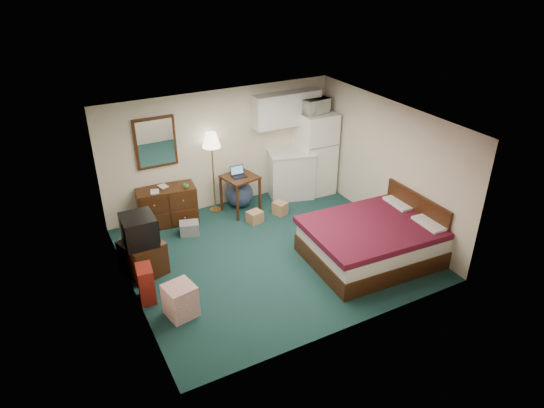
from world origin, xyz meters
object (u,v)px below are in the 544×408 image
floor_lamp (213,173)px  kitchen_counter (291,174)px  bed (372,242)px  fridge (315,153)px  desk (240,194)px  tv_stand (143,257)px  suitcase (146,284)px  dresser (167,206)px

floor_lamp → kitchen_counter: floor_lamp is taller
bed → fridge: bearing=81.3°
floor_lamp → desk: floor_lamp is taller
floor_lamp → tv_stand: size_ratio=2.64×
kitchen_counter → fridge: 0.71m
floor_lamp → tv_stand: (-1.92, -1.51, -0.56)m
desk → fridge: bearing=-8.3°
kitchen_counter → suitcase: 4.40m
kitchen_counter → bed: 2.88m
dresser → suitcase: size_ratio=1.86×
floor_lamp → desk: (0.46, -0.29, -0.46)m
dresser → kitchen_counter: bearing=5.6°
tv_stand → dresser: bearing=41.6°
dresser → bed: dresser is taller
desk → kitchen_counter: (1.30, 0.17, 0.11)m
kitchen_counter → tv_stand: kitchen_counter is taller
floor_lamp → suitcase: 3.12m
dresser → floor_lamp: floor_lamp is taller
desk → suitcase: 3.21m
bed → tv_stand: bed is taller
suitcase → dresser: bearing=72.4°
dresser → fridge: (3.39, -0.12, 0.53)m
fridge → tv_stand: fridge is taller
desk → kitchen_counter: 1.32m
fridge → bed: fridge is taller
floor_lamp → bed: 3.52m
desk → suitcase: (-2.53, -1.97, -0.10)m
floor_lamp → fridge: size_ratio=0.94×
floor_lamp → suitcase: (-2.07, -2.26, -0.56)m
floor_lamp → kitchen_counter: 1.81m
tv_stand → suitcase: size_ratio=1.07×
dresser → desk: bearing=-2.0°
tv_stand → suitcase: (-0.15, -0.75, 0.01)m
desk → suitcase: bearing=-154.0°
dresser → tv_stand: size_ratio=1.74×
desk → tv_stand: 2.68m
floor_lamp → bed: size_ratio=0.79×
bed → tv_stand: size_ratio=3.35×
floor_lamp → kitchen_counter: bearing=-4.0°
desk → bed: bearing=-76.2°
fridge → bed: 2.94m
tv_stand → fridge: bearing=0.2°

